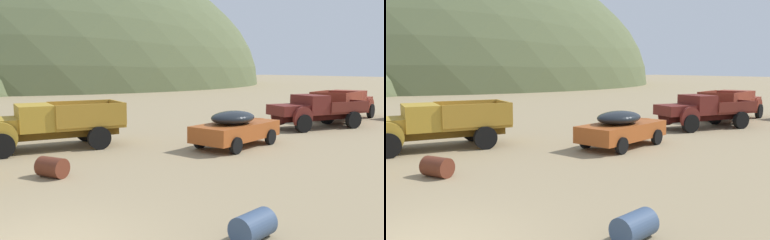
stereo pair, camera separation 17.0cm
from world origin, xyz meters
The scene contains 9 objects.
hill_far_right centered at (22.93, 81.86, 0.00)m, with size 90.88×77.70×53.36m, color #56603D.
truck_mustard centered at (2.37, 9.88, 1.02)m, with size 6.24×2.87×1.91m.
car_oxide_orange centered at (9.79, 5.99, 0.82)m, with size 4.92×2.97×1.57m.
truck_oxblood centered at (16.61, 7.73, 1.00)m, with size 6.01×2.90×1.89m.
truck_rust_red centered at (22.14, 9.46, 1.02)m, with size 6.49×3.88×1.91m.
oil_drum_tipped centered at (1.64, 5.19, 0.32)m, with size 0.99×1.08×0.63m.
oil_drum_spare centered at (3.65, -1.80, 0.29)m, with size 1.00×0.76×0.57m.
bush_between_trucks centered at (12.56, 8.72, 0.17)m, with size 0.90×0.76×0.72m.
bush_front_left centered at (2.22, 13.14, 0.20)m, with size 0.92×0.82×0.82m.
Camera 2 is at (-1.48, -7.65, 3.37)m, focal length 38.35 mm.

